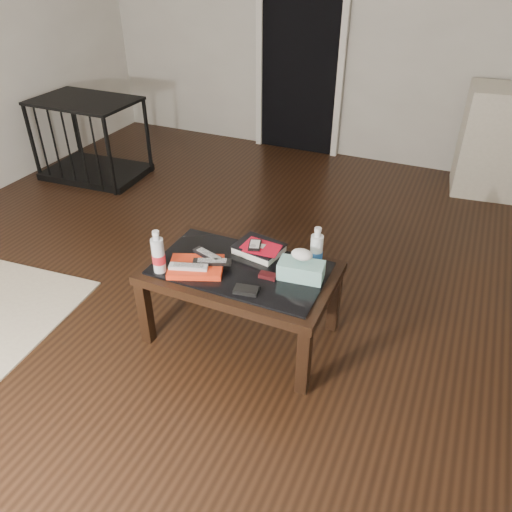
{
  "coord_description": "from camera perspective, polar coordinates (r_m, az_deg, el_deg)",
  "views": [
    {
      "loc": [
        1.27,
        -2.36,
        1.95
      ],
      "look_at": [
        0.4,
        -0.4,
        0.55
      ],
      "focal_mm": 35.0,
      "sensor_mm": 36.0,
      "label": 1
    }
  ],
  "objects": [
    {
      "name": "remote_silver",
      "position": [
        2.59,
        -7.74,
        -1.2
      ],
      "size": [
        0.21,
        0.11,
        0.02
      ],
      "primitive_type": "cube",
      "rotation": [
        0.0,
        0.0,
        0.32
      ],
      "color": "#B6B7BB",
      "rests_on": "magazines"
    },
    {
      "name": "ground",
      "position": [
        3.32,
        -3.56,
        -2.94
      ],
      "size": [
        5.0,
        5.0,
        0.0
      ],
      "primitive_type": "plane",
      "color": "black",
      "rests_on": "ground"
    },
    {
      "name": "water_bottle_left",
      "position": [
        2.59,
        -11.14,
        0.52
      ],
      "size": [
        0.08,
        0.08,
        0.24
      ],
      "primitive_type": "cylinder",
      "rotation": [
        0.0,
        0.0,
        0.31
      ],
      "color": "silver",
      "rests_on": "coffee_table"
    },
    {
      "name": "magazines",
      "position": [
        2.63,
        -6.85,
        -1.24
      ],
      "size": [
        0.34,
        0.3,
        0.03
      ],
      "primitive_type": "cube",
      "rotation": [
        0.0,
        0.0,
        0.38
      ],
      "color": "red",
      "rests_on": "coffee_table"
    },
    {
      "name": "pet_crate",
      "position": [
        4.97,
        -18.12,
        11.27
      ],
      "size": [
        0.94,
        0.66,
        0.71
      ],
      "rotation": [
        0.0,
        0.0,
        0.06
      ],
      "color": "black",
      "rests_on": "ground"
    },
    {
      "name": "textbook",
      "position": [
        2.75,
        0.35,
        0.85
      ],
      "size": [
        0.28,
        0.24,
        0.05
      ],
      "primitive_type": "cube",
      "rotation": [
        0.0,
        0.0,
        -0.17
      ],
      "color": "black",
      "rests_on": "coffee_table"
    },
    {
      "name": "remote_black_back",
      "position": [
        2.67,
        -5.43,
        0.09
      ],
      "size": [
        0.21,
        0.11,
        0.02
      ],
      "primitive_type": "cube",
      "rotation": [
        0.0,
        0.0,
        -0.31
      ],
      "color": "black",
      "rests_on": "magazines"
    },
    {
      "name": "room_shell",
      "position": [
        2.71,
        -4.86,
        25.99
      ],
      "size": [
        5.0,
        5.0,
        5.0
      ],
      "color": "beige",
      "rests_on": "ground"
    },
    {
      "name": "dvd_mailers",
      "position": [
        2.72,
        0.49,
        1.14
      ],
      "size": [
        0.2,
        0.15,
        0.01
      ],
      "primitive_type": "cube",
      "rotation": [
        0.0,
        0.0,
        -0.1
      ],
      "color": "red",
      "rests_on": "textbook"
    },
    {
      "name": "coffee_table",
      "position": [
        2.67,
        -1.76,
        -2.44
      ],
      "size": [
        1.0,
        0.6,
        0.46
      ],
      "color": "black",
      "rests_on": "ground"
    },
    {
      "name": "flip_phone",
      "position": [
        2.55,
        1.36,
        -2.26
      ],
      "size": [
        0.09,
        0.05,
        0.02
      ],
      "primitive_type": "cube",
      "rotation": [
        0.0,
        0.0,
        0.03
      ],
      "color": "black",
      "rests_on": "coffee_table"
    },
    {
      "name": "remote_black_front",
      "position": [
        2.62,
        -5.04,
        -0.65
      ],
      "size": [
        0.2,
        0.12,
        0.02
      ],
      "primitive_type": "cube",
      "rotation": [
        0.0,
        0.0,
        0.39
      ],
      "color": "black",
      "rests_on": "magazines"
    },
    {
      "name": "wallet",
      "position": [
        2.46,
        -1.13,
        -3.92
      ],
      "size": [
        0.13,
        0.09,
        0.02
      ],
      "primitive_type": "cube",
      "rotation": [
        0.0,
        0.0,
        0.18
      ],
      "color": "black",
      "rests_on": "coffee_table"
    },
    {
      "name": "water_bottle_right",
      "position": [
        2.59,
        6.94,
        0.92
      ],
      "size": [
        0.08,
        0.08,
        0.24
      ],
      "primitive_type": "cylinder",
      "rotation": [
        0.0,
        0.0,
        -0.16
      ],
      "color": "white",
      "rests_on": "coffee_table"
    },
    {
      "name": "doorway",
      "position": [
        5.2,
        5.13,
        22.75
      ],
      "size": [
        0.9,
        0.08,
        2.07
      ],
      "color": "black",
      "rests_on": "ground"
    },
    {
      "name": "tissue_box",
      "position": [
        2.54,
        5.16,
        -1.63
      ],
      "size": [
        0.24,
        0.15,
        0.09
      ],
      "primitive_type": "cube",
      "rotation": [
        0.0,
        0.0,
        0.12
      ],
      "color": "teal",
      "rests_on": "coffee_table"
    },
    {
      "name": "ipod",
      "position": [
        2.71,
        -0.14,
        1.27
      ],
      "size": [
        0.09,
        0.12,
        0.02
      ],
      "primitive_type": "cube",
      "rotation": [
        0.0,
        0.0,
        0.3
      ],
      "color": "black",
      "rests_on": "dvd_mailers"
    }
  ]
}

